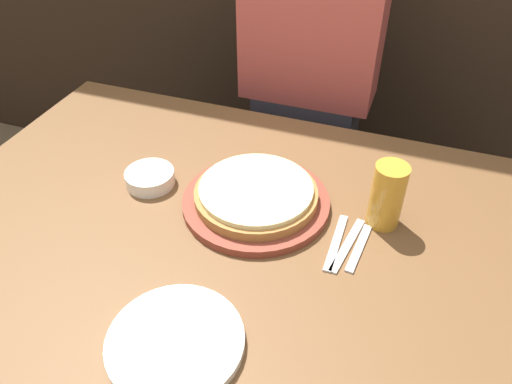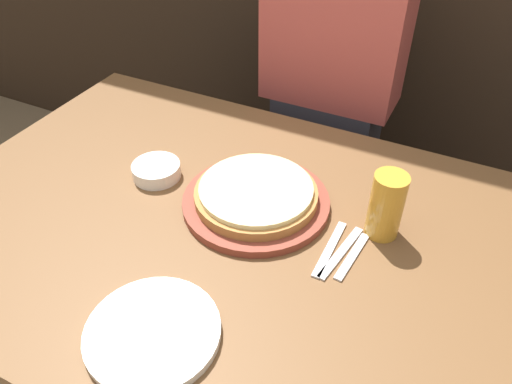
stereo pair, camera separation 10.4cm
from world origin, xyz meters
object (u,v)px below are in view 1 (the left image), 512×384
object	(u,v)px
fork	(336,242)
spoon	(359,248)
beer_glass	(388,193)
dinner_knife	(347,245)
dinner_plate	(175,342)
side_bowl	(150,178)
pizza_on_board	(256,197)
diner_person	(307,109)

from	to	relation	value
fork	spoon	bearing A→B (deg)	0.00
beer_glass	dinner_knife	bearing A→B (deg)	-119.49
spoon	dinner_plate	bearing A→B (deg)	-127.33
side_bowl	dinner_knife	xyz separation A→B (m)	(0.51, -0.05, -0.02)
side_bowl	beer_glass	bearing A→B (deg)	5.34
pizza_on_board	beer_glass	size ratio (longest dim) A/B	2.23
dinner_knife	diner_person	distance (m)	0.73
pizza_on_board	diner_person	size ratio (longest dim) A/B	0.27
dinner_knife	spoon	size ratio (longest dim) A/B	1.17
spoon	diner_person	xyz separation A→B (m)	(-0.29, 0.67, -0.08)
dinner_plate	side_bowl	distance (m)	0.48
dinner_knife	side_bowl	bearing A→B (deg)	174.40
beer_glass	side_bowl	bearing A→B (deg)	-174.66
beer_glass	dinner_plate	distance (m)	0.54
fork	spoon	size ratio (longest dim) A/B	1.17
pizza_on_board	fork	size ratio (longest dim) A/B	1.95
fork	spoon	world-z (taller)	same
fork	pizza_on_board	bearing A→B (deg)	163.61
dinner_knife	spoon	bearing A→B (deg)	0.00
pizza_on_board	dinner_knife	size ratio (longest dim) A/B	1.95
dinner_plate	diner_person	size ratio (longest dim) A/B	0.19
spoon	beer_glass	bearing A→B (deg)	72.19
beer_glass	diner_person	bearing A→B (deg)	119.68
fork	spoon	distance (m)	0.05
fork	dinner_knife	bearing A→B (deg)	0.00
pizza_on_board	fork	world-z (taller)	pizza_on_board
side_bowl	diner_person	size ratio (longest dim) A/B	0.09
dinner_plate	dinner_knife	xyz separation A→B (m)	(0.24, 0.34, -0.01)
beer_glass	dinner_plate	bearing A→B (deg)	-123.48
dinner_plate	dinner_knife	size ratio (longest dim) A/B	1.39
beer_glass	side_bowl	distance (m)	0.57
pizza_on_board	dinner_knife	world-z (taller)	pizza_on_board
fork	diner_person	bearing A→B (deg)	109.77
spoon	diner_person	bearing A→B (deg)	113.46
beer_glass	dinner_knife	world-z (taller)	beer_glass
pizza_on_board	diner_person	distance (m)	0.62
beer_glass	spoon	xyz separation A→B (m)	(-0.03, -0.10, -0.08)
pizza_on_board	diner_person	xyz separation A→B (m)	(-0.03, 0.61, -0.10)
dinner_knife	diner_person	xyz separation A→B (m)	(-0.27, 0.67, -0.08)
dinner_knife	beer_glass	bearing A→B (deg)	60.51
side_bowl	diner_person	distance (m)	0.67
pizza_on_board	diner_person	world-z (taller)	diner_person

